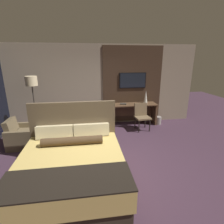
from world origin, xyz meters
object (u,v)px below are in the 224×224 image
(bed, at_px, (72,165))
(desk_chair, at_px, (142,114))
(desk, at_px, (133,110))
(book, at_px, (123,104))
(floor_lamp, at_px, (32,86))
(tv, at_px, (133,80))
(vase_tall, at_px, (146,97))
(waste_bin, at_px, (158,120))
(armchair_by_window, at_px, (23,136))

(bed, relative_size, desk_chair, 2.39)
(desk, distance_m, book, 0.47)
(floor_lamp, bearing_deg, desk_chair, -1.20)
(book, bearing_deg, tv, 33.56)
(bed, xyz_separation_m, desk, (1.98, 2.90, 0.16))
(desk, relative_size, book, 6.53)
(desk_chair, bearing_deg, bed, -137.29)
(book, bearing_deg, vase_tall, 6.75)
(bed, xyz_separation_m, vase_tall, (2.44, 2.96, 0.64))
(desk_chair, height_order, waste_bin, desk_chair)
(bed, relative_size, waste_bin, 7.55)
(floor_lamp, bearing_deg, bed, -62.86)
(desk, xyz_separation_m, desk_chair, (0.15, -0.52, 0.01))
(vase_tall, bearing_deg, armchair_by_window, -162.30)
(vase_tall, distance_m, waste_bin, 0.99)
(armchair_by_window, relative_size, book, 3.15)
(desk, xyz_separation_m, book, (-0.38, -0.04, 0.27))
(tv, distance_m, floor_lamp, 3.30)
(book, bearing_deg, bed, -119.18)
(bed, distance_m, desk, 3.51)
(desk, relative_size, floor_lamp, 0.89)
(desk, height_order, waste_bin, desk)
(floor_lamp, height_order, vase_tall, floor_lamp)
(floor_lamp, bearing_deg, book, 8.06)
(armchair_by_window, height_order, book, book)
(desk_chair, bearing_deg, waste_bin, 20.08)
(floor_lamp, relative_size, book, 7.33)
(desk, xyz_separation_m, tv, (-0.00, 0.21, 1.06))
(floor_lamp, height_order, waste_bin, floor_lamp)
(tv, distance_m, desk_chair, 1.28)
(desk, xyz_separation_m, waste_bin, (0.92, -0.15, -0.38))
(bed, height_order, book, bed)
(waste_bin, bearing_deg, desk, 170.71)
(armchair_by_window, bearing_deg, vase_tall, -72.06)
(desk, height_order, armchair_by_window, armchair_by_window)
(bed, distance_m, waste_bin, 4.00)
(desk, xyz_separation_m, floor_lamp, (-3.24, -0.44, 1.03))
(bed, relative_size, armchair_by_window, 2.69)
(armchair_by_window, bearing_deg, tv, -67.63)
(bed, relative_size, vase_tall, 4.66)
(book, bearing_deg, armchair_by_window, -159.45)
(desk_chair, xyz_separation_m, armchair_by_window, (-3.58, -0.67, -0.26))
(armchair_by_window, distance_m, book, 3.30)
(bed, bearing_deg, desk_chair, 48.22)
(desk, height_order, book, book)
(floor_lamp, relative_size, vase_tall, 4.03)
(desk, bearing_deg, floor_lamp, -172.17)
(floor_lamp, bearing_deg, desk, 7.83)
(bed, bearing_deg, desk, 55.73)
(armchair_by_window, bearing_deg, bed, -139.64)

